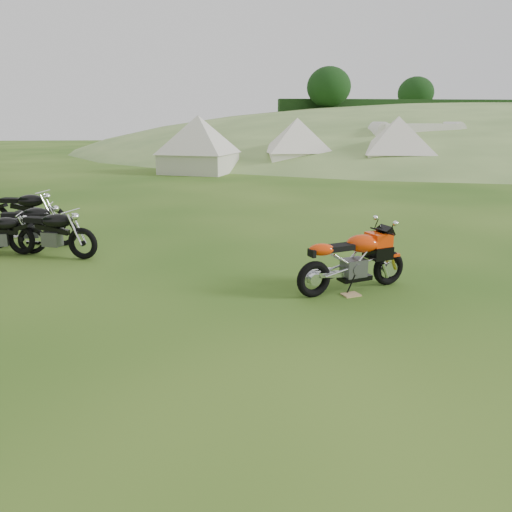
{
  "coord_description": "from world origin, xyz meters",
  "views": [
    {
      "loc": [
        -0.86,
        -5.92,
        2.56
      ],
      "look_at": [
        -0.2,
        0.4,
        0.82
      ],
      "focal_mm": 35.0,
      "sensor_mm": 36.0,
      "label": 1
    }
  ],
  "objects_px": {
    "vintage_moto_c": "(29,225)",
    "vintage_moto_d": "(24,210)",
    "sport_motorcycle": "(353,256)",
    "caravan": "(414,145)",
    "tent_right": "(397,145)",
    "tent_mid": "(297,144)",
    "tent_left": "(199,145)",
    "vintage_moto_b": "(50,232)",
    "plywood_board": "(351,295)"
  },
  "relations": [
    {
      "from": "vintage_moto_c",
      "to": "vintage_moto_d",
      "type": "height_order",
      "value": "vintage_moto_d"
    },
    {
      "from": "tent_left",
      "to": "caravan",
      "type": "xyz_separation_m",
      "value": [
        11.8,
        1.98,
        -0.17
      ]
    },
    {
      "from": "plywood_board",
      "to": "tent_mid",
      "type": "xyz_separation_m",
      "value": [
        2.73,
        19.26,
        1.31
      ]
    },
    {
      "from": "tent_left",
      "to": "vintage_moto_b",
      "type": "bearing_deg",
      "value": -77.74
    },
    {
      "from": "vintage_moto_d",
      "to": "caravan",
      "type": "height_order",
      "value": "caravan"
    },
    {
      "from": "tent_right",
      "to": "tent_left",
      "type": "bearing_deg",
      "value": -173.24
    },
    {
      "from": "plywood_board",
      "to": "tent_left",
      "type": "xyz_separation_m",
      "value": [
        -2.35,
        18.13,
        1.34
      ]
    },
    {
      "from": "plywood_board",
      "to": "vintage_moto_d",
      "type": "bearing_deg",
      "value": 141.62
    },
    {
      "from": "vintage_moto_b",
      "to": "tent_mid",
      "type": "xyz_separation_m",
      "value": [
        7.81,
        16.54,
        0.82
      ]
    },
    {
      "from": "tent_right",
      "to": "vintage_moto_c",
      "type": "bearing_deg",
      "value": -121.72
    },
    {
      "from": "tent_right",
      "to": "caravan",
      "type": "height_order",
      "value": "tent_right"
    },
    {
      "from": "vintage_moto_d",
      "to": "tent_left",
      "type": "bearing_deg",
      "value": 87.45
    },
    {
      "from": "vintage_moto_c",
      "to": "tent_left",
      "type": "xyz_separation_m",
      "value": [
        3.4,
        14.6,
        0.87
      ]
    },
    {
      "from": "sport_motorcycle",
      "to": "caravan",
      "type": "xyz_separation_m",
      "value": [
        9.38,
        19.89,
        0.64
      ]
    },
    {
      "from": "vintage_moto_c",
      "to": "vintage_moto_d",
      "type": "distance_m",
      "value": 1.57
    },
    {
      "from": "plywood_board",
      "to": "tent_right",
      "type": "bearing_deg",
      "value": 67.0
    },
    {
      "from": "vintage_moto_b",
      "to": "tent_right",
      "type": "height_order",
      "value": "tent_right"
    },
    {
      "from": "tent_left",
      "to": "tent_mid",
      "type": "relative_size",
      "value": 1.03
    },
    {
      "from": "tent_mid",
      "to": "caravan",
      "type": "distance_m",
      "value": 6.78
    },
    {
      "from": "tent_right",
      "to": "caravan",
      "type": "bearing_deg",
      "value": 65.16
    },
    {
      "from": "sport_motorcycle",
      "to": "vintage_moto_c",
      "type": "bearing_deg",
      "value": 131.76
    },
    {
      "from": "sport_motorcycle",
      "to": "tent_left",
      "type": "bearing_deg",
      "value": 79.11
    },
    {
      "from": "vintage_moto_b",
      "to": "vintage_moto_c",
      "type": "bearing_deg",
      "value": 149.53
    },
    {
      "from": "sport_motorcycle",
      "to": "tent_left",
      "type": "height_order",
      "value": "tent_left"
    },
    {
      "from": "vintage_moto_d",
      "to": "tent_left",
      "type": "height_order",
      "value": "tent_left"
    },
    {
      "from": "vintage_moto_d",
      "to": "tent_right",
      "type": "height_order",
      "value": "tent_right"
    },
    {
      "from": "sport_motorcycle",
      "to": "vintage_moto_d",
      "type": "relative_size",
      "value": 0.92
    },
    {
      "from": "caravan",
      "to": "tent_mid",
      "type": "bearing_deg",
      "value": -170.76
    },
    {
      "from": "vintage_moto_d",
      "to": "caravan",
      "type": "relative_size",
      "value": 0.39
    },
    {
      "from": "sport_motorcycle",
      "to": "vintage_moto_d",
      "type": "xyz_separation_m",
      "value": [
        -6.38,
        4.78,
        -0.03
      ]
    },
    {
      "from": "vintage_moto_d",
      "to": "plywood_board",
      "type": "bearing_deg",
      "value": -24.17
    },
    {
      "from": "tent_mid",
      "to": "caravan",
      "type": "height_order",
      "value": "tent_mid"
    },
    {
      "from": "vintage_moto_d",
      "to": "tent_right",
      "type": "relative_size",
      "value": 0.64
    },
    {
      "from": "vintage_moto_b",
      "to": "tent_mid",
      "type": "height_order",
      "value": "tent_mid"
    },
    {
      "from": "tent_left",
      "to": "caravan",
      "type": "height_order",
      "value": "tent_left"
    },
    {
      "from": "tent_mid",
      "to": "tent_right",
      "type": "relative_size",
      "value": 0.98
    },
    {
      "from": "vintage_moto_c",
      "to": "caravan",
      "type": "height_order",
      "value": "caravan"
    },
    {
      "from": "vintage_moto_b",
      "to": "caravan",
      "type": "bearing_deg",
      "value": 70.51
    },
    {
      "from": "sport_motorcycle",
      "to": "tent_mid",
      "type": "bearing_deg",
      "value": 63.48
    },
    {
      "from": "plywood_board",
      "to": "vintage_moto_d",
      "type": "distance_m",
      "value": 8.06
    },
    {
      "from": "sport_motorcycle",
      "to": "vintage_moto_c",
      "type": "relative_size",
      "value": 1.0
    },
    {
      "from": "vintage_moto_d",
      "to": "vintage_moto_b",
      "type": "bearing_deg",
      "value": -47.62
    },
    {
      "from": "tent_left",
      "to": "tent_right",
      "type": "xyz_separation_m",
      "value": [
        9.68,
        -0.87,
        -0.01
      ]
    },
    {
      "from": "caravan",
      "to": "plywood_board",
      "type": "bearing_deg",
      "value": -113.12
    },
    {
      "from": "tent_right",
      "to": "tent_mid",
      "type": "bearing_deg",
      "value": 168.42
    },
    {
      "from": "tent_mid",
      "to": "caravan",
      "type": "xyz_separation_m",
      "value": [
        6.73,
        0.85,
        -0.13
      ]
    },
    {
      "from": "vintage_moto_c",
      "to": "tent_left",
      "type": "distance_m",
      "value": 15.02
    },
    {
      "from": "tent_left",
      "to": "tent_right",
      "type": "distance_m",
      "value": 9.72
    },
    {
      "from": "vintage_moto_c",
      "to": "vintage_moto_d",
      "type": "bearing_deg",
      "value": 105.07
    },
    {
      "from": "vintage_moto_b",
      "to": "tent_right",
      "type": "distance_m",
      "value": 19.15
    }
  ]
}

